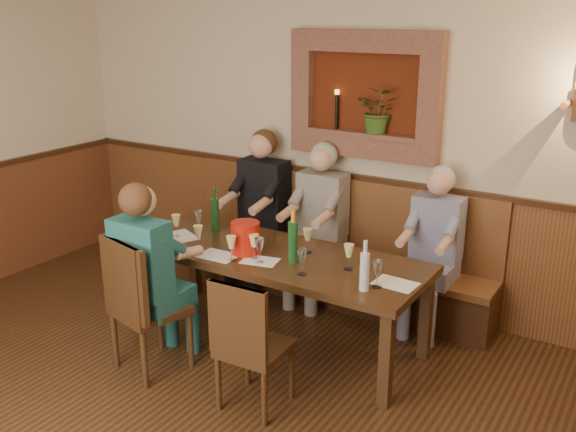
% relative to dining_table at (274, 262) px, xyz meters
% --- Properties ---
extents(room_shell, '(6.04, 6.04, 2.82)m').
position_rel_dining_table_xyz_m(room_shell, '(0.00, -1.85, 1.21)').
color(room_shell, beige).
rests_on(room_shell, ground).
extents(wainscoting, '(6.02, 6.02, 1.15)m').
position_rel_dining_table_xyz_m(wainscoting, '(0.00, -1.85, -0.09)').
color(wainscoting, brown).
rests_on(wainscoting, ground).
extents(wall_niche, '(1.36, 0.30, 1.06)m').
position_rel_dining_table_xyz_m(wall_niche, '(0.24, 1.09, 1.13)').
color(wall_niche, '#531D0B').
rests_on(wall_niche, ground).
extents(dining_table, '(2.40, 0.90, 0.75)m').
position_rel_dining_table_xyz_m(dining_table, '(0.00, 0.00, 0.00)').
color(dining_table, '#341D0F').
rests_on(dining_table, ground).
extents(bench, '(3.00, 0.45, 1.11)m').
position_rel_dining_table_xyz_m(bench, '(0.00, 0.94, -0.35)').
color(bench, '#381E0F').
rests_on(bench, ground).
extents(chair_near_left, '(0.56, 0.56, 1.04)m').
position_rel_dining_table_xyz_m(chair_near_left, '(-0.54, -0.84, -0.37)').
color(chair_near_left, '#341D0F').
rests_on(chair_near_left, ground).
extents(chair_near_right, '(0.43, 0.43, 0.94)m').
position_rel_dining_table_xyz_m(chair_near_right, '(0.38, -0.82, -0.40)').
color(chair_near_right, '#341D0F').
rests_on(chair_near_right, ground).
extents(person_bench_left, '(0.45, 0.55, 1.50)m').
position_rel_dining_table_xyz_m(person_bench_left, '(-0.71, 0.84, -0.05)').
color(person_bench_left, black).
rests_on(person_bench_left, ground).
extents(person_bench_mid, '(0.43, 0.53, 1.44)m').
position_rel_dining_table_xyz_m(person_bench_mid, '(-0.09, 0.84, -0.08)').
color(person_bench_mid, '#595652').
rests_on(person_bench_mid, ground).
extents(person_bench_right, '(0.40, 0.49, 1.37)m').
position_rel_dining_table_xyz_m(person_bench_right, '(0.97, 0.84, -0.11)').
color(person_bench_right, navy).
rests_on(person_bench_right, ground).
extents(person_chair_front, '(0.42, 0.52, 1.43)m').
position_rel_dining_table_xyz_m(person_chair_front, '(-0.54, -0.78, -0.08)').
color(person_chair_front, navy).
rests_on(person_chair_front, ground).
extents(spittoon_bucket, '(0.25, 0.25, 0.25)m').
position_rel_dining_table_xyz_m(spittoon_bucket, '(-0.17, -0.12, 0.20)').
color(spittoon_bucket, '#B7170B').
rests_on(spittoon_bucket, dining_table).
extents(wine_bottle_green_a, '(0.09, 0.09, 0.41)m').
position_rel_dining_table_xyz_m(wine_bottle_green_a, '(0.24, -0.10, 0.24)').
color(wine_bottle_green_a, '#19471E').
rests_on(wine_bottle_green_a, dining_table).
extents(wine_bottle_green_b, '(0.08, 0.08, 0.38)m').
position_rel_dining_table_xyz_m(wine_bottle_green_b, '(-0.68, 0.15, 0.23)').
color(wine_bottle_green_b, '#19471E').
rests_on(wine_bottle_green_b, dining_table).
extents(water_bottle, '(0.08, 0.08, 0.35)m').
position_rel_dining_table_xyz_m(water_bottle, '(0.89, -0.27, 0.22)').
color(water_bottle, silver).
rests_on(water_bottle, dining_table).
extents(tasting_sheet_a, '(0.37, 0.33, 0.00)m').
position_rel_dining_table_xyz_m(tasting_sheet_a, '(-0.85, -0.10, 0.08)').
color(tasting_sheet_a, white).
rests_on(tasting_sheet_a, dining_table).
extents(tasting_sheet_b, '(0.30, 0.24, 0.00)m').
position_rel_dining_table_xyz_m(tasting_sheet_b, '(0.01, -0.20, 0.08)').
color(tasting_sheet_b, white).
rests_on(tasting_sheet_b, dining_table).
extents(tasting_sheet_c, '(0.30, 0.22, 0.00)m').
position_rel_dining_table_xyz_m(tasting_sheet_c, '(1.03, -0.06, 0.08)').
color(tasting_sheet_c, white).
rests_on(tasting_sheet_c, dining_table).
extents(tasting_sheet_d, '(0.31, 0.23, 0.00)m').
position_rel_dining_table_xyz_m(tasting_sheet_d, '(-0.32, -0.28, 0.08)').
color(tasting_sheet_d, white).
rests_on(tasting_sheet_d, dining_table).
extents(wine_glass_0, '(0.08, 0.08, 0.19)m').
position_rel_dining_table_xyz_m(wine_glass_0, '(-0.87, -0.12, 0.17)').
color(wine_glass_0, '#F4F492').
rests_on(wine_glass_0, dining_table).
extents(wine_glass_1, '(0.08, 0.08, 0.19)m').
position_rel_dining_table_xyz_m(wine_glass_1, '(-0.78, 0.06, 0.17)').
color(wine_glass_1, white).
rests_on(wine_glass_1, dining_table).
extents(wine_glass_2, '(0.08, 0.08, 0.19)m').
position_rel_dining_table_xyz_m(wine_glass_2, '(-0.54, -0.24, 0.17)').
color(wine_glass_2, '#F4F492').
rests_on(wine_glass_2, dining_table).
extents(wine_glass_3, '(0.08, 0.08, 0.19)m').
position_rel_dining_table_xyz_m(wine_glass_3, '(-0.25, 0.07, 0.17)').
color(wine_glass_3, white).
rests_on(wine_glass_3, dining_table).
extents(wine_glass_4, '(0.08, 0.08, 0.19)m').
position_rel_dining_table_xyz_m(wine_glass_4, '(-0.06, -0.18, 0.17)').
color(wine_glass_4, '#F4F492').
rests_on(wine_glass_4, dining_table).
extents(wine_glass_5, '(0.08, 0.08, 0.19)m').
position_rel_dining_table_xyz_m(wine_glass_5, '(0.22, 0.15, 0.17)').
color(wine_glass_5, '#F4F492').
rests_on(wine_glass_5, dining_table).
extents(wine_glass_6, '(0.08, 0.08, 0.19)m').
position_rel_dining_table_xyz_m(wine_glass_6, '(0.41, -0.25, 0.17)').
color(wine_glass_6, white).
rests_on(wine_glass_6, dining_table).
extents(wine_glass_7, '(0.08, 0.08, 0.19)m').
position_rel_dining_table_xyz_m(wine_glass_7, '(0.64, 0.01, 0.17)').
color(wine_glass_7, '#F4F492').
rests_on(wine_glass_7, dining_table).
extents(wine_glass_8, '(0.08, 0.08, 0.19)m').
position_rel_dining_table_xyz_m(wine_glass_8, '(0.94, -0.17, 0.17)').
color(wine_glass_8, white).
rests_on(wine_glass_8, dining_table).
extents(wine_glass_9, '(0.08, 0.08, 0.19)m').
position_rel_dining_table_xyz_m(wine_glass_9, '(-0.18, -0.30, 0.17)').
color(wine_glass_9, '#F4F492').
rests_on(wine_glass_9, dining_table).
extents(wine_glass_10, '(0.08, 0.08, 0.19)m').
position_rel_dining_table_xyz_m(wine_glass_10, '(0.03, -0.23, 0.17)').
color(wine_glass_10, white).
rests_on(wine_glass_10, dining_table).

